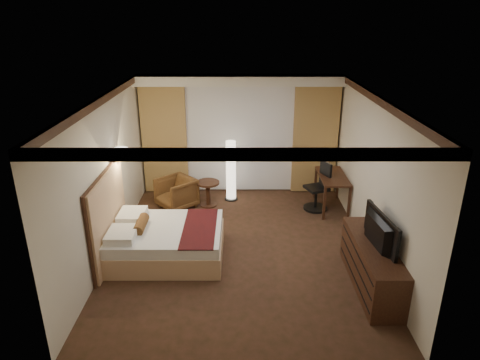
{
  "coord_description": "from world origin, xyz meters",
  "views": [
    {
      "loc": [
        -0.01,
        -6.7,
        3.94
      ],
      "look_at": [
        0.0,
        0.4,
        1.15
      ],
      "focal_mm": 32.0,
      "sensor_mm": 36.0,
      "label": 1
    }
  ],
  "objects_px": {
    "bed": "(167,242)",
    "side_table": "(208,194)",
    "office_chair": "(317,186)",
    "television": "(375,226)",
    "floor_lamp": "(231,171)",
    "armchair": "(176,192)",
    "dresser": "(372,265)",
    "desk": "(331,192)"
  },
  "relations": [
    {
      "from": "bed",
      "to": "armchair",
      "type": "xyz_separation_m",
      "value": [
        -0.12,
        2.01,
        0.09
      ]
    },
    {
      "from": "dresser",
      "to": "armchair",
      "type": "bearing_deg",
      "value": 139.65
    },
    {
      "from": "armchair",
      "to": "desk",
      "type": "bearing_deg",
      "value": 46.88
    },
    {
      "from": "desk",
      "to": "television",
      "type": "height_order",
      "value": "television"
    },
    {
      "from": "bed",
      "to": "floor_lamp",
      "type": "height_order",
      "value": "floor_lamp"
    },
    {
      "from": "television",
      "to": "bed",
      "type": "bearing_deg",
      "value": 68.43
    },
    {
      "from": "floor_lamp",
      "to": "television",
      "type": "xyz_separation_m",
      "value": [
        2.17,
        -3.27,
        0.34
      ]
    },
    {
      "from": "bed",
      "to": "floor_lamp",
      "type": "xyz_separation_m",
      "value": [
        1.05,
        2.42,
        0.41
      ]
    },
    {
      "from": "desk",
      "to": "dresser",
      "type": "relative_size",
      "value": 0.64
    },
    {
      "from": "dresser",
      "to": "bed",
      "type": "bearing_deg",
      "value": 165.29
    },
    {
      "from": "office_chair",
      "to": "television",
      "type": "relative_size",
      "value": 0.98
    },
    {
      "from": "armchair",
      "to": "television",
      "type": "height_order",
      "value": "television"
    },
    {
      "from": "side_table",
      "to": "floor_lamp",
      "type": "distance_m",
      "value": 0.72
    },
    {
      "from": "dresser",
      "to": "desk",
      "type": "bearing_deg",
      "value": 91.02
    },
    {
      "from": "side_table",
      "to": "desk",
      "type": "distance_m",
      "value": 2.64
    },
    {
      "from": "floor_lamp",
      "to": "dresser",
      "type": "bearing_deg",
      "value": -56.1
    },
    {
      "from": "armchair",
      "to": "floor_lamp",
      "type": "xyz_separation_m",
      "value": [
        1.17,
        0.41,
        0.32
      ]
    },
    {
      "from": "armchair",
      "to": "floor_lamp",
      "type": "relative_size",
      "value": 0.53
    },
    {
      "from": "armchair",
      "to": "dresser",
      "type": "relative_size",
      "value": 0.39
    },
    {
      "from": "office_chair",
      "to": "armchair",
      "type": "bearing_deg",
      "value": 156.59
    },
    {
      "from": "bed",
      "to": "armchair",
      "type": "distance_m",
      "value": 2.01
    },
    {
      "from": "side_table",
      "to": "television",
      "type": "relative_size",
      "value": 0.52
    },
    {
      "from": "floor_lamp",
      "to": "office_chair",
      "type": "bearing_deg",
      "value": -15.86
    },
    {
      "from": "floor_lamp",
      "to": "television",
      "type": "height_order",
      "value": "floor_lamp"
    },
    {
      "from": "desk",
      "to": "office_chair",
      "type": "relative_size",
      "value": 1.13
    },
    {
      "from": "office_chair",
      "to": "dresser",
      "type": "height_order",
      "value": "office_chair"
    },
    {
      "from": "floor_lamp",
      "to": "office_chair",
      "type": "relative_size",
      "value": 1.31
    },
    {
      "from": "floor_lamp",
      "to": "office_chair",
      "type": "distance_m",
      "value": 1.89
    },
    {
      "from": "bed",
      "to": "armchair",
      "type": "relative_size",
      "value": 2.59
    },
    {
      "from": "bed",
      "to": "side_table",
      "type": "bearing_deg",
      "value": 74.99
    },
    {
      "from": "bed",
      "to": "side_table",
      "type": "relative_size",
      "value": 3.41
    },
    {
      "from": "desk",
      "to": "office_chair",
      "type": "distance_m",
      "value": 0.37
    },
    {
      "from": "bed",
      "to": "side_table",
      "type": "distance_m",
      "value": 2.16
    },
    {
      "from": "television",
      "to": "office_chair",
      "type": "bearing_deg",
      "value": 0.56
    },
    {
      "from": "dresser",
      "to": "side_table",
      "type": "bearing_deg",
      "value": 132.4
    },
    {
      "from": "side_table",
      "to": "dresser",
      "type": "relative_size",
      "value": 0.3
    },
    {
      "from": "dresser",
      "to": "television",
      "type": "bearing_deg",
      "value": 180.0
    },
    {
      "from": "side_table",
      "to": "floor_lamp",
      "type": "xyz_separation_m",
      "value": [
        0.49,
        0.33,
        0.41
      ]
    },
    {
      "from": "office_chair",
      "to": "dresser",
      "type": "bearing_deg",
      "value": -103.51
    },
    {
      "from": "desk",
      "to": "floor_lamp",
      "type": "bearing_deg",
      "value": 167.77
    },
    {
      "from": "floor_lamp",
      "to": "desk",
      "type": "relative_size",
      "value": 1.16
    },
    {
      "from": "armchair",
      "to": "desk",
      "type": "xyz_separation_m",
      "value": [
        3.31,
        -0.05,
        0.01
      ]
    }
  ]
}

